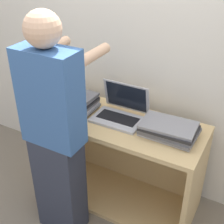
{
  "coord_description": "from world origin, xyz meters",
  "views": [
    {
      "loc": [
        0.93,
        -1.5,
        2.05
      ],
      "look_at": [
        0.0,
        0.19,
        0.91
      ],
      "focal_mm": 50.0,
      "sensor_mm": 36.0,
      "label": 1
    }
  ],
  "objects_px": {
    "laptop_open": "(120,112)",
    "laptop_stack_left": "(72,101)",
    "person": "(55,136)",
    "laptop_stack_right": "(169,130)"
  },
  "relations": [
    {
      "from": "person",
      "to": "laptop_stack_right",
      "type": "bearing_deg",
      "value": 35.08
    },
    {
      "from": "laptop_stack_left",
      "to": "laptop_stack_right",
      "type": "xyz_separation_m",
      "value": [
        0.82,
        0.0,
        -0.02
      ]
    },
    {
      "from": "laptop_stack_right",
      "to": "laptop_stack_left",
      "type": "bearing_deg",
      "value": -179.7
    },
    {
      "from": "laptop_stack_right",
      "to": "person",
      "type": "relative_size",
      "value": 0.24
    },
    {
      "from": "laptop_stack_left",
      "to": "person",
      "type": "height_order",
      "value": "person"
    },
    {
      "from": "laptop_open",
      "to": "laptop_stack_left",
      "type": "xyz_separation_m",
      "value": [
        -0.41,
        -0.05,
        0.01
      ]
    },
    {
      "from": "laptop_stack_left",
      "to": "laptop_open",
      "type": "bearing_deg",
      "value": 7.3
    },
    {
      "from": "laptop_open",
      "to": "person",
      "type": "height_order",
      "value": "person"
    },
    {
      "from": "person",
      "to": "laptop_stack_left",
      "type": "bearing_deg",
      "value": 111.8
    },
    {
      "from": "laptop_stack_left",
      "to": "person",
      "type": "distance_m",
      "value": 0.48
    }
  ]
}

